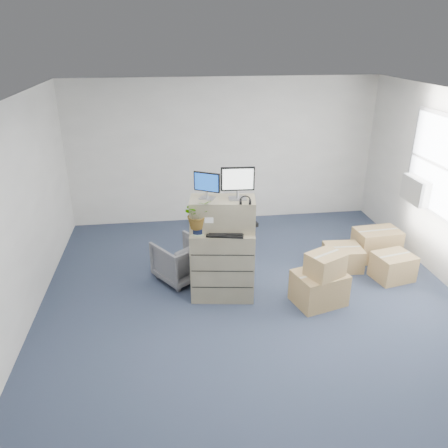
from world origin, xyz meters
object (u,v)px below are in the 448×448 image
at_px(water_bottle, 229,219).
at_px(potted_plant, 198,218).
at_px(filing_cabinet_lower, 223,263).
at_px(monitor_left, 207,184).
at_px(monitor_right, 238,181).
at_px(office_chair, 180,258).
at_px(keyboard, 225,234).

distance_m(water_bottle, potted_plant, 0.48).
distance_m(filing_cabinet_lower, potted_plant, 0.83).
height_order(monitor_left, water_bottle, monitor_left).
xyz_separation_m(monitor_right, water_bottle, (-0.10, 0.06, -0.57)).
distance_m(monitor_left, potted_plant, 0.47).
distance_m(monitor_left, water_bottle, 0.60).
relative_size(filing_cabinet_lower, office_chair, 1.47).
relative_size(keyboard, potted_plant, 1.00).
relative_size(keyboard, office_chair, 0.71).
bearing_deg(filing_cabinet_lower, monitor_left, 165.72).
bearing_deg(water_bottle, monitor_right, -29.68).
bearing_deg(potted_plant, keyboard, -15.21).
bearing_deg(water_bottle, monitor_left, 177.16).
distance_m(filing_cabinet_lower, keyboard, 0.55).
relative_size(filing_cabinet_lower, monitor_left, 2.81).
relative_size(monitor_left, office_chair, 0.52).
bearing_deg(keyboard, office_chair, 143.19).
bearing_deg(monitor_left, office_chair, 159.62).
height_order(filing_cabinet_lower, monitor_left, monitor_left).
distance_m(keyboard, water_bottle, 0.27).
bearing_deg(keyboard, monitor_left, 143.44).
height_order(monitor_left, monitor_right, monitor_right).
distance_m(monitor_right, water_bottle, 0.58).
height_order(filing_cabinet_lower, office_chair, filing_cabinet_lower).
bearing_deg(potted_plant, office_chair, 111.72).
bearing_deg(keyboard, water_bottle, 81.15).
relative_size(keyboard, water_bottle, 1.97).
height_order(monitor_left, keyboard, monitor_left).
xyz_separation_m(monitor_right, keyboard, (-0.19, -0.17, -0.68)).
relative_size(filing_cabinet_lower, keyboard, 2.07).
bearing_deg(office_chair, filing_cabinet_lower, 103.52).
bearing_deg(monitor_left, potted_plant, -105.17).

